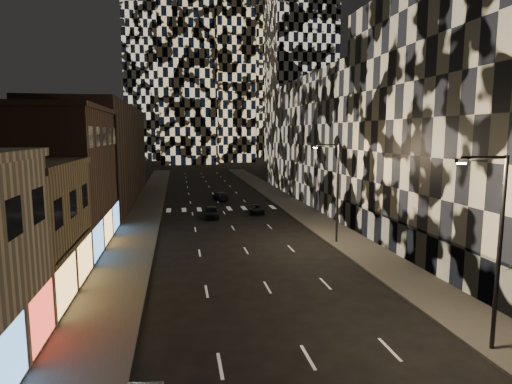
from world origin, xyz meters
name	(u,v)px	position (x,y,z in m)	size (l,w,h in m)	color
sidewalk_left	(145,210)	(-10.00, 50.00, 0.07)	(4.00, 120.00, 0.15)	#47443F
sidewalk_right	(294,206)	(10.00, 50.00, 0.07)	(4.00, 120.00, 0.15)	#47443F
curb_left	(162,210)	(-7.90, 50.00, 0.07)	(0.20, 120.00, 0.15)	#4C4C47
curb_right	(279,206)	(7.90, 50.00, 0.07)	(0.20, 120.00, 0.15)	#4C4C47
retail_brown	(47,180)	(-17.00, 33.50, 6.00)	(10.00, 15.00, 12.00)	#4D352B
retail_filler_left	(100,154)	(-17.00, 60.00, 7.00)	(10.00, 40.00, 14.00)	#4D352B
midrise_right	(498,122)	(20.00, 24.50, 11.00)	(16.00, 25.00, 22.00)	#232326
midrise_base	(405,240)	(12.30, 24.50, 1.50)	(0.60, 25.00, 3.00)	#383838
midrise_filler_right	(345,140)	(20.00, 57.00, 9.00)	(16.00, 40.00, 18.00)	#232326
tower_right_mid	(301,10)	(35.00, 135.00, 50.00)	(20.00, 20.00, 100.00)	black
tower_center_low	(186,16)	(-2.00, 140.00, 47.50)	(18.00, 18.00, 95.00)	black
streetlight_near	(495,240)	(8.35, 10.00, 5.35)	(2.55, 0.25, 9.00)	black
streetlight_far	(335,186)	(8.35, 30.00, 5.35)	(2.55, 0.25, 9.00)	black
car_dark_midlane	(212,212)	(-1.82, 44.01, 0.70)	(1.66, 4.11, 1.40)	black
car_dark_oncoming	(220,196)	(0.57, 57.45, 0.63)	(1.76, 4.33, 1.26)	black
car_dark_rightlane	(257,209)	(4.02, 45.76, 0.55)	(1.82, 3.95, 1.10)	black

